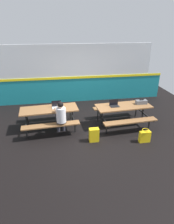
{
  "coord_description": "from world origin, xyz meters",
  "views": [
    {
      "loc": [
        -1.0,
        -5.96,
        3.37
      ],
      "look_at": [
        0.0,
        0.14,
        0.55
      ],
      "focal_mm": 31.18,
      "sensor_mm": 36.0,
      "label": 1
    }
  ],
  "objects": [
    {
      "name": "ground_plane",
      "position": [
        0.0,
        0.0,
        -0.01
      ],
      "size": [
        10.0,
        10.0,
        0.02
      ],
      "primitive_type": "cube",
      "color": "black"
    },
    {
      "name": "laptop_dark",
      "position": [
        0.95,
        0.08,
        0.79
      ],
      "size": [
        0.34,
        0.24,
        0.22
      ],
      "color": "black",
      "rests_on": "picnic_table_right"
    },
    {
      "name": "tote_bag_bright",
      "position": [
        1.6,
        -1.17,
        0.19
      ],
      "size": [
        0.34,
        0.21,
        0.43
      ],
      "color": "yellow",
      "rests_on": "ground"
    },
    {
      "name": "picnic_table_left",
      "position": [
        -1.3,
        0.22,
        0.58
      ],
      "size": [
        1.98,
        1.68,
        0.74
      ],
      "color": "brown",
      "rests_on": "ground"
    },
    {
      "name": "accent_backdrop",
      "position": [
        0.0,
        2.7,
        1.25
      ],
      "size": [
        8.0,
        0.14,
        2.6
      ],
      "color": "teal",
      "rests_on": "ground"
    },
    {
      "name": "picnic_table_right",
      "position": [
        1.3,
        0.07,
        0.58
      ],
      "size": [
        1.98,
        1.68,
        0.74
      ],
      "color": "brown",
      "rests_on": "ground"
    },
    {
      "name": "student_nearer",
      "position": [
        -0.92,
        -0.31,
        0.71
      ],
      "size": [
        0.38,
        0.53,
        1.21
      ],
      "color": "#2D2D38",
      "rests_on": "ground"
    },
    {
      "name": "laptop_silver",
      "position": [
        -1.04,
        0.28,
        0.79
      ],
      "size": [
        0.34,
        0.24,
        0.22
      ],
      "color": "silver",
      "rests_on": "picnic_table_left"
    },
    {
      "name": "backpack_dark",
      "position": [
        0.05,
        -0.87,
        0.22
      ],
      "size": [
        0.3,
        0.22,
        0.44
      ],
      "color": "yellow",
      "rests_on": "ground"
    },
    {
      "name": "toolbox_grey",
      "position": [
        1.97,
        0.12,
        0.81
      ],
      "size": [
        0.4,
        0.18,
        0.18
      ],
      "color": "#595B60",
      "rests_on": "picnic_table_right"
    }
  ]
}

